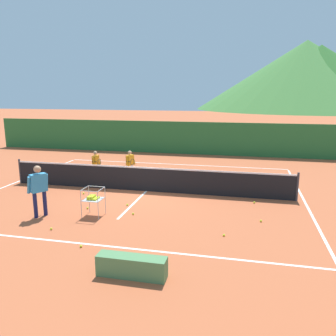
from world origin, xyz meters
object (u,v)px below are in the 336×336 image
Objects in this scene: instructor at (39,186)px; tennis_ball_8 at (88,208)px; tennis_net at (146,179)px; tennis_ball_6 at (224,235)px; tennis_ball_2 at (51,229)px; student_0 at (96,162)px; tennis_ball_9 at (166,259)px; tennis_ball_7 at (133,214)px; tennis_ball_4 at (261,221)px; tennis_ball_5 at (127,205)px; student_1 at (130,162)px; ball_cart at (93,198)px; tennis_ball_3 at (81,246)px; tennis_ball_1 at (84,193)px; tennis_ball_0 at (254,202)px; courtside_bench at (132,266)px.

instructor is 24.06× the size of tennis_ball_8.
tennis_net is 166.72× the size of tennis_ball_6.
tennis_ball_2 is (0.91, -0.92, -0.95)m from instructor.
student_0 is 18.52× the size of tennis_ball_9.
tennis_net reaches higher than tennis_ball_7.
tennis_ball_7 is (-2.94, 1.05, 0.00)m from tennis_ball_6.
tennis_ball_2 and tennis_ball_9 have the same top height.
instructor is 1.61m from tennis_ball_2.
tennis_ball_2 is (1.24, -5.82, -0.72)m from student_0.
tennis_ball_5 is at bearing 173.10° from tennis_ball_4.
student_1 reaches higher than tennis_ball_8.
tennis_net is 4.65m from tennis_ball_2.
tennis_ball_5 is at bearing -51.55° from student_0.
student_1 reaches higher than student_0.
tennis_ball_6 is (4.14, -0.68, -0.56)m from ball_cart.
ball_cart is 13.22× the size of tennis_ball_8.
tennis_net is at bearing -54.60° from student_1.
student_1 is at bearing 98.84° from tennis_ball_3.
student_0 reaches higher than tennis_ball_8.
tennis_ball_4 is 3.97m from tennis_ball_7.
tennis_net reaches higher than tennis_ball_1.
tennis_ball_8 is (-0.05, -4.27, -0.74)m from student_1.
tennis_ball_2 and tennis_ball_3 have the same top height.
instructor is at bearing 156.68° from tennis_ball_9.
tennis_ball_4 is 4.48m from tennis_ball_5.
student_1 is 2.98m from tennis_ball_1.
tennis_ball_3 is 2.24m from tennis_ball_9.
tennis_ball_5 is 1.00× the size of tennis_ball_7.
tennis_ball_0 is at bearing 95.20° from tennis_ball_4.
tennis_ball_9 is (-2.10, -4.76, 0.00)m from tennis_ball_0.
tennis_ball_8 is 4.72m from courtside_bench.
tennis_ball_2 is 4.87m from tennis_ball_6.
instructor is 7.23m from tennis_ball_0.
student_1 is 18.84× the size of tennis_ball_7.
tennis_ball_3 is at bearing -92.03° from tennis_net.
instructor is 4.92m from student_0.
tennis_net is 2.73m from tennis_ball_7.
ball_cart is at bearing -121.39° from tennis_ball_5.
tennis_ball_6 is (3.29, -3.72, -0.47)m from tennis_net.
student_1 is at bearing 156.02° from tennis_ball_0.
student_0 is at bearing 125.22° from tennis_ball_9.
ball_cart is at bearing 107.04° from tennis_ball_3.
tennis_net is 2.22m from student_1.
tennis_ball_3 is at bearing -72.96° from ball_cart.
instructor is 24.06× the size of tennis_ball_0.
tennis_ball_0 is (6.92, -2.08, -0.72)m from student_0.
tennis_ball_0 and tennis_ball_6 have the same top height.
tennis_ball_1 is at bearing 120.45° from tennis_ball_8.
tennis_ball_3 is 3.35m from tennis_ball_5.
tennis_ball_3 is (-0.19, -5.21, -0.47)m from tennis_net.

